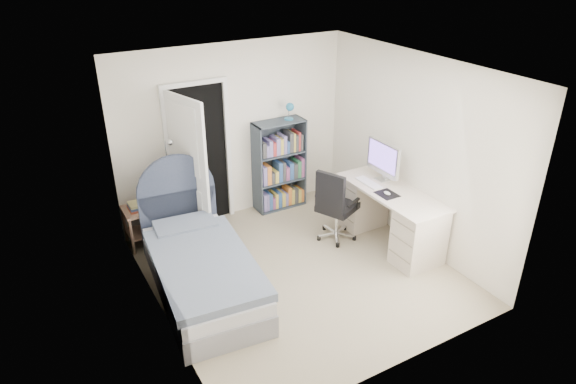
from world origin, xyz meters
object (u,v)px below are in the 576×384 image
desk (389,214)px  office_chair (334,203)px  floor_lamp (173,200)px  bookcase (280,168)px  nightstand (140,217)px  bed (200,266)px

desk → office_chair: (-0.60, 0.41, 0.14)m
floor_lamp → bookcase: size_ratio=0.89×
nightstand → office_chair: office_chair is taller
floor_lamp → office_chair: floor_lamp is taller
bookcase → desk: size_ratio=1.01×
desk → office_chair: desk is taller
nightstand → floor_lamp: size_ratio=0.44×
bed → floor_lamp: size_ratio=1.55×
nightstand → office_chair: bearing=-27.5°
bookcase → desk: bookcase is taller
nightstand → desk: 3.29m
floor_lamp → bookcase: (1.69, 0.12, 0.03)m
floor_lamp → bookcase: bookcase is taller
desk → office_chair: size_ratio=1.56×
bed → floor_lamp: (0.11, 1.23, 0.29)m
floor_lamp → bookcase: 1.70m
bed → office_chair: bearing=3.5°
office_chair → desk: bearing=-33.9°
floor_lamp → bed: bearing=-95.3°
bed → office_chair: bed is taller
bed → floor_lamp: 1.27m
bed → nightstand: (-0.33, 1.30, 0.11)m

